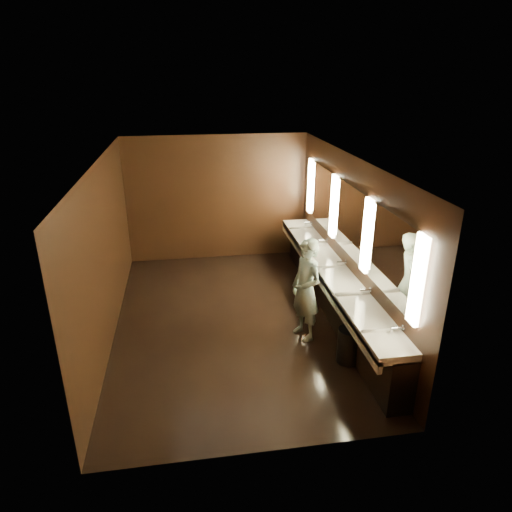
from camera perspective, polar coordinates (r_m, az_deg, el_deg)
The scene contains 10 objects.
floor at distance 8.07m, azimuth -2.86°, elevation -8.06°, with size 6.00×6.00×0.00m, color black.
ceiling at distance 7.09m, azimuth -3.29°, elevation 11.88°, with size 4.00×6.00×0.02m, color #2D2D2B.
wall_back at distance 10.31m, azimuth -4.87°, elevation 7.18°, with size 4.00×0.02×2.80m, color black.
wall_front at distance 4.81m, azimuth 0.88°, elevation -11.53°, with size 4.00×0.02×2.80m, color black.
wall_left at distance 7.55m, azimuth -18.33°, elevation 0.34°, with size 0.02×6.00×2.80m, color black.
wall_right at distance 7.91m, azimuth 11.51°, elevation 2.05°, with size 0.02×6.00×2.80m, color black.
sink_counter at distance 8.19m, azimuth 9.67°, elevation -3.96°, with size 0.55×5.40×1.01m.
mirror_band at distance 7.79m, azimuth 11.57°, elevation 4.46°, with size 0.06×5.03×1.15m.
person at distance 7.27m, azimuth 6.27°, elevation -4.23°, with size 0.62×0.40×1.69m, color #99DEE4.
trash_bin at distance 7.05m, azimuth 11.53°, elevation -10.88°, with size 0.35×0.35×0.54m, color black.
Camera 1 is at (-0.70, -6.93, 4.08)m, focal length 32.00 mm.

